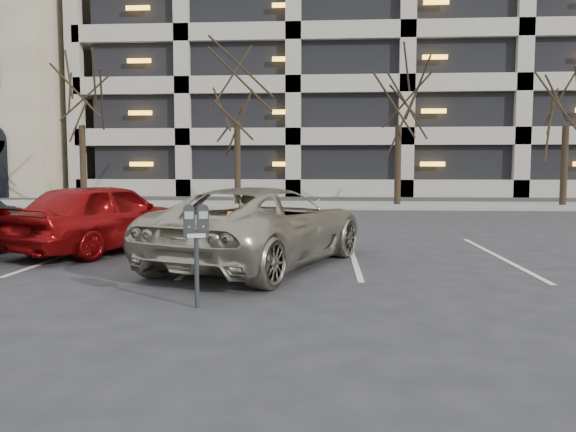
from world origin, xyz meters
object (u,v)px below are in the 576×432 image
at_px(parking_meter, 196,230).
at_px(suv_silver, 262,226).
at_px(tree_d, 568,76).
at_px(car_red, 105,216).
at_px(tree_c, 399,75).
at_px(tree_a, 80,76).
at_px(tree_b, 237,67).

distance_m(parking_meter, suv_silver, 3.10).
xyz_separation_m(tree_d, car_red, (-14.67, -13.41, -4.82)).
height_order(tree_c, parking_meter, tree_c).
height_order(tree_a, tree_d, tree_a).
bearing_deg(tree_b, tree_d, 0.00).
bearing_deg(car_red, tree_b, -70.34).
distance_m(tree_a, car_red, 15.66).
xyz_separation_m(tree_d, suv_silver, (-11.24, -14.88, -4.84)).
relative_size(parking_meter, suv_silver, 0.23).
xyz_separation_m(tree_a, tree_d, (21.00, 0.00, -0.22)).
xyz_separation_m(tree_d, parking_meter, (-11.72, -17.93, -4.58)).
bearing_deg(tree_c, tree_d, 0.00).
bearing_deg(suv_silver, car_red, -1.56).
height_order(tree_b, tree_d, tree_b).
distance_m(tree_c, parking_meter, 19.13).
bearing_deg(car_red, suv_silver, 179.19).
height_order(tree_b, parking_meter, tree_b).
distance_m(tree_b, parking_meter, 18.79).
relative_size(tree_a, parking_meter, 6.37).
xyz_separation_m(tree_b, tree_c, (7.00, 0.00, -0.41)).
bearing_deg(car_red, tree_a, -42.20).
relative_size(tree_d, car_red, 1.83).
height_order(tree_d, suv_silver, tree_d).
height_order(suv_silver, car_red, car_red).
distance_m(tree_d, parking_meter, 21.90).
bearing_deg(tree_a, car_red, -64.73).
relative_size(tree_b, car_red, 2.00).
distance_m(tree_a, tree_c, 14.00).
bearing_deg(tree_c, car_red, -119.78).
bearing_deg(tree_d, tree_a, 180.00).
distance_m(tree_a, suv_silver, 18.50).
xyz_separation_m(tree_a, tree_c, (14.00, 0.00, -0.10)).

